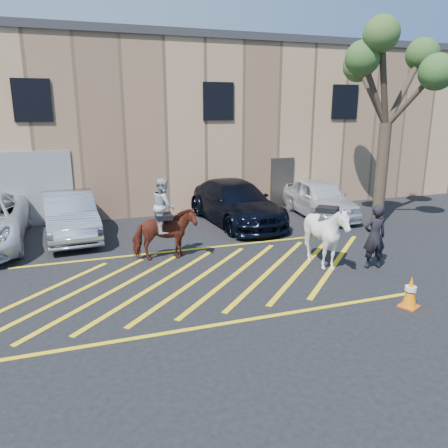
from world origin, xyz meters
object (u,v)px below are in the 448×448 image
object	(u,v)px
car_white_suv	(319,198)
mounted_bay	(164,227)
saddled_white	(326,235)
tree	(391,68)
handler	(375,237)
car_blue_suv	(235,202)
car_silver_sedan	(70,215)
traffic_cone	(410,292)

from	to	relation	value
car_white_suv	mounted_bay	bearing A→B (deg)	-150.13
mounted_bay	saddled_white	distance (m)	4.59
car_white_suv	tree	size ratio (longest dim) A/B	0.61
handler	mounted_bay	size ratio (longest dim) A/B	0.74
car_blue_suv	mounted_bay	xyz separation A→B (m)	(-3.47, -3.40, 0.18)
car_white_suv	mounted_bay	world-z (taller)	mounted_bay
car_silver_sedan	saddled_white	distance (m)	8.66
car_white_suv	mounted_bay	distance (m)	7.79
car_white_suv	car_blue_suv	bearing A→B (deg)	-177.27
car_silver_sedan	traffic_cone	size ratio (longest dim) A/B	6.36
car_silver_sedan	car_blue_suv	bearing A→B (deg)	-4.29
handler	tree	world-z (taller)	tree
car_silver_sedan	tree	size ratio (longest dim) A/B	0.64
car_blue_suv	car_white_suv	world-z (taller)	car_blue_suv
car_silver_sedan	traffic_cone	distance (m)	10.98
car_silver_sedan	saddled_white	bearing A→B (deg)	-43.73
traffic_cone	tree	xyz separation A→B (m)	(4.05, 6.38, 5.33)
car_white_suv	saddled_white	size ratio (longest dim) A/B	1.97
car_blue_suv	tree	size ratio (longest dim) A/B	0.76
car_silver_sedan	traffic_cone	bearing A→B (deg)	-53.66
car_blue_suv	handler	distance (m)	6.24
tree	car_blue_suv	bearing A→B (deg)	159.13
handler	traffic_cone	size ratio (longest dim) A/B	2.46
saddled_white	traffic_cone	size ratio (longest dim) A/B	3.11
mounted_bay	saddled_white	size ratio (longest dim) A/B	1.06
handler	mounted_bay	world-z (taller)	mounted_bay
car_silver_sedan	tree	xyz separation A→B (m)	(11.18, -1.96, 4.93)
handler	saddled_white	distance (m)	1.34
mounted_bay	traffic_cone	size ratio (longest dim) A/B	3.31
handler	mounted_bay	xyz separation A→B (m)	(-5.34, 2.55, 0.08)
car_blue_suv	mounted_bay	bearing A→B (deg)	-140.37
car_silver_sedan	mounted_bay	size ratio (longest dim) A/B	1.92
car_silver_sedan	traffic_cone	xyz separation A→B (m)	(7.13, -8.33, -0.40)
car_blue_suv	traffic_cone	xyz separation A→B (m)	(1.07, -8.33, -0.44)
mounted_bay	traffic_cone	bearing A→B (deg)	-47.40
car_blue_suv	tree	bearing A→B (deg)	-25.66
car_white_suv	handler	size ratio (longest dim) A/B	2.49
saddled_white	car_white_suv	bearing A→B (deg)	60.66
car_blue_suv	mounted_bay	world-z (taller)	mounted_bay
car_blue_suv	tree	xyz separation A→B (m)	(5.12, -1.95, 4.89)
car_blue_suv	traffic_cone	world-z (taller)	car_blue_suv
mounted_bay	tree	distance (m)	9.90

